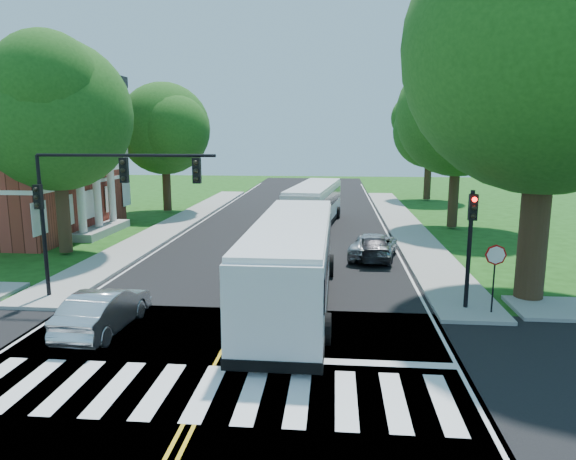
# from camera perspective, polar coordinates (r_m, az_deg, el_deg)

# --- Properties ---
(ground) EXTENTS (140.00, 140.00, 0.00)m
(ground) POSITION_cam_1_polar(r_m,az_deg,el_deg) (14.40, -8.68, -16.48)
(ground) COLOR #184110
(ground) RESTS_ON ground
(road) EXTENTS (14.00, 96.00, 0.01)m
(road) POSITION_cam_1_polar(r_m,az_deg,el_deg) (31.29, -0.84, -1.48)
(road) COLOR black
(road) RESTS_ON ground
(cross_road) EXTENTS (60.00, 12.00, 0.01)m
(cross_road) POSITION_cam_1_polar(r_m,az_deg,el_deg) (14.40, -8.68, -16.46)
(cross_road) COLOR black
(cross_road) RESTS_ON ground
(center_line) EXTENTS (0.36, 70.00, 0.01)m
(center_line) POSITION_cam_1_polar(r_m,az_deg,el_deg) (35.19, -0.16, -0.11)
(center_line) COLOR gold
(center_line) RESTS_ON road
(edge_line_w) EXTENTS (0.12, 70.00, 0.01)m
(edge_line_w) POSITION_cam_1_polar(r_m,az_deg,el_deg) (36.45, -10.86, 0.07)
(edge_line_w) COLOR silver
(edge_line_w) RESTS_ON road
(edge_line_e) EXTENTS (0.12, 70.00, 0.01)m
(edge_line_e) POSITION_cam_1_polar(r_m,az_deg,el_deg) (35.23, 10.93, -0.30)
(edge_line_e) COLOR silver
(edge_line_e) RESTS_ON road
(crosswalk) EXTENTS (12.60, 3.00, 0.01)m
(crosswalk) POSITION_cam_1_polar(r_m,az_deg,el_deg) (13.97, -9.19, -17.34)
(crosswalk) COLOR silver
(crosswalk) RESTS_ON road
(stop_bar) EXTENTS (6.60, 0.40, 0.01)m
(stop_bar) POSITION_cam_1_polar(r_m,az_deg,el_deg) (15.47, 5.92, -14.36)
(stop_bar) COLOR silver
(stop_bar) RESTS_ON road
(sidewalk_nw) EXTENTS (2.60, 40.00, 0.15)m
(sidewalk_nw) POSITION_cam_1_polar(r_m,az_deg,el_deg) (39.70, -11.76, 0.97)
(sidewalk_nw) COLOR gray
(sidewalk_nw) RESTS_ON ground
(sidewalk_ne) EXTENTS (2.60, 40.00, 0.15)m
(sidewalk_ne) POSITION_cam_1_polar(r_m,az_deg,el_deg) (38.32, 12.73, 0.59)
(sidewalk_ne) COLOR gray
(sidewalk_ne) RESTS_ON ground
(tree_ne_big) EXTENTS (10.80, 10.80, 14.91)m
(tree_ne_big) POSITION_cam_1_polar(r_m,az_deg,el_deg) (22.09, 27.10, 17.52)
(tree_ne_big) COLOR #392A16
(tree_ne_big) RESTS_ON ground
(tree_west_near) EXTENTS (8.00, 8.00, 11.40)m
(tree_west_near) POSITION_cam_1_polar(r_m,az_deg,el_deg) (30.28, -24.43, 11.53)
(tree_west_near) COLOR #392A16
(tree_west_near) RESTS_ON ground
(tree_west_far) EXTENTS (7.60, 7.60, 10.67)m
(tree_west_far) POSITION_cam_1_polar(r_m,az_deg,el_deg) (44.76, -13.59, 10.86)
(tree_west_far) COLOR #392A16
(tree_west_far) RESTS_ON ground
(tree_east_mid) EXTENTS (8.40, 8.40, 11.93)m
(tree_east_mid) POSITION_cam_1_polar(r_m,az_deg,el_deg) (37.39, 18.39, 12.07)
(tree_east_mid) COLOR #392A16
(tree_east_mid) RESTS_ON ground
(tree_east_far) EXTENTS (7.20, 7.20, 10.34)m
(tree_east_far) POSITION_cam_1_polar(r_m,az_deg,el_deg) (53.25, 15.49, 10.53)
(tree_east_far) COLOR #392A16
(tree_east_far) RESTS_ON ground
(signal_nw) EXTENTS (7.15, 0.46, 5.66)m
(signal_nw) POSITION_cam_1_polar(r_m,az_deg,el_deg) (21.04, -20.45, 4.05)
(signal_nw) COLOR black
(signal_nw) RESTS_ON ground
(signal_ne) EXTENTS (0.30, 0.46, 4.40)m
(signal_ne) POSITION_cam_1_polar(r_m,az_deg,el_deg) (19.84, 19.63, -0.39)
(signal_ne) COLOR black
(signal_ne) RESTS_ON ground
(stop_sign) EXTENTS (0.76, 0.08, 2.53)m
(stop_sign) POSITION_cam_1_polar(r_m,az_deg,el_deg) (19.81, 22.03, -3.33)
(stop_sign) COLOR black
(stop_sign) RESTS_ON ground
(bus_lead) EXTENTS (3.18, 12.79, 3.30)m
(bus_lead) POSITION_cam_1_polar(r_m,az_deg,el_deg) (19.79, 0.49, -3.38)
(bus_lead) COLOR silver
(bus_lead) RESTS_ON road
(bus_follow) EXTENTS (3.89, 11.88, 3.02)m
(bus_follow) POSITION_cam_1_polar(r_m,az_deg,el_deg) (36.97, 2.95, 2.88)
(bus_follow) COLOR silver
(bus_follow) RESTS_ON road
(hatchback) EXTENTS (1.71, 4.42, 1.44)m
(hatchback) POSITION_cam_1_polar(r_m,az_deg,el_deg) (18.47, -19.75, -8.36)
(hatchback) COLOR #B9BCC0
(hatchback) RESTS_ON road
(suv) EXTENTS (3.08, 5.11, 1.33)m
(suv) POSITION_cam_1_polar(r_m,az_deg,el_deg) (27.89, 9.50, -1.70)
(suv) COLOR #A9ABB0
(suv) RESTS_ON road
(dark_sedan) EXTENTS (1.84, 4.41, 1.27)m
(dark_sedan) POSITION_cam_1_polar(r_m,az_deg,el_deg) (27.60, 9.41, -1.88)
(dark_sedan) COLOR black
(dark_sedan) RESTS_ON road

